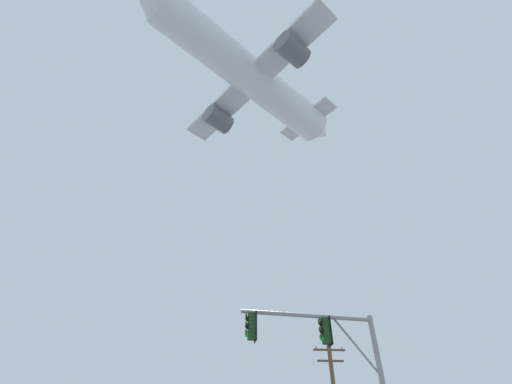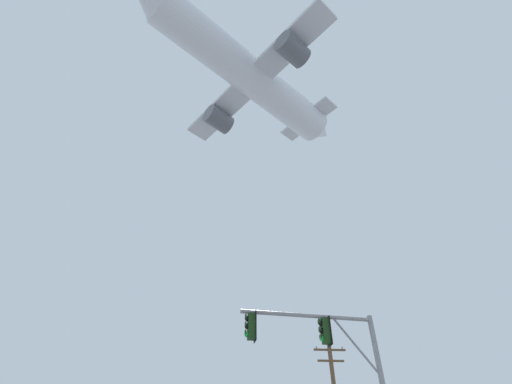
% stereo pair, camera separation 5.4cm
% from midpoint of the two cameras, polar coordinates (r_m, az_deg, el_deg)
% --- Properties ---
extents(signal_pole_near, '(5.15, 0.88, 6.07)m').
position_cam_midpoint_polar(signal_pole_near, '(14.30, 11.84, -24.18)').
color(signal_pole_near, gray).
rests_on(signal_pole_near, ground).
extents(airplane, '(26.11, 21.93, 8.29)m').
position_cam_midpoint_polar(airplane, '(45.43, -1.40, 18.13)').
color(airplane, white).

